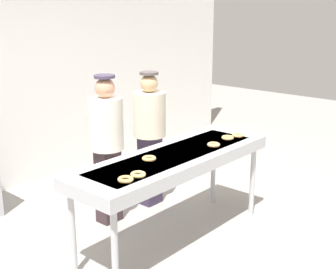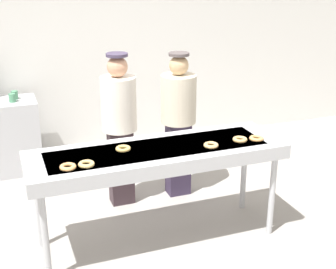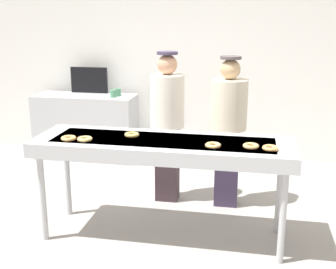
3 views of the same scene
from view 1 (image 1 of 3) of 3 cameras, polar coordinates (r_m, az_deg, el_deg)
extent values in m
plane|color=#9E9993|center=(4.76, 0.72, -12.93)|extent=(16.00, 16.00, 0.00)
cube|color=white|center=(6.14, -17.58, 9.05)|extent=(8.00, 0.12, 3.29)
cube|color=#B7BABF|center=(4.41, 0.76, -3.19)|extent=(2.26, 0.69, 0.13)
cube|color=slate|center=(4.41, 0.76, -2.88)|extent=(1.92, 0.48, 0.08)
cylinder|color=#B7BABF|center=(3.76, -6.59, -14.52)|extent=(0.06, 0.06, 0.79)
cylinder|color=#B7BABF|center=(5.22, 10.38, -5.75)|extent=(0.06, 0.06, 0.79)
cylinder|color=#B7BABF|center=(4.13, -11.70, -11.86)|extent=(0.06, 0.06, 0.79)
cylinder|color=#B7BABF|center=(5.49, 5.60, -4.47)|extent=(0.06, 0.06, 0.79)
torus|color=#DEB962|center=(4.22, -2.35, -2.98)|extent=(0.15, 0.15, 0.03)
torus|color=#ECAA61|center=(3.74, -5.26, -5.54)|extent=(0.13, 0.13, 0.03)
torus|color=#E6B268|center=(4.91, 7.38, -0.40)|extent=(0.15, 0.15, 0.03)
torus|color=#DFAE6D|center=(4.65, 5.66, -1.26)|extent=(0.18, 0.18, 0.03)
torus|color=#EDAA61|center=(5.02, 8.62, -0.09)|extent=(0.17, 0.17, 0.03)
torus|color=#DDB76D|center=(3.83, -3.72, -4.94)|extent=(0.18, 0.18, 0.03)
cube|color=#332840|center=(5.43, -2.23, -4.38)|extent=(0.24, 0.18, 0.83)
cylinder|color=beige|center=(5.24, -2.31, 2.51)|extent=(0.37, 0.37, 0.51)
sphere|color=tan|center=(5.17, -2.35, 6.33)|extent=(0.20, 0.20, 0.20)
cylinder|color=#514849|center=(5.15, -2.36, 7.59)|extent=(0.21, 0.21, 0.03)
cube|color=#33252B|center=(5.03, -7.37, -6.24)|extent=(0.24, 0.18, 0.82)
cylinder|color=silver|center=(4.82, -7.65, 1.32)|extent=(0.36, 0.36, 0.55)
sphere|color=tan|center=(4.74, -7.81, 5.72)|extent=(0.20, 0.20, 0.20)
cylinder|color=#3F364E|center=(4.72, -7.87, 7.12)|extent=(0.21, 0.21, 0.03)
camera|label=2|loc=(2.15, 68.04, 10.91)|focal=50.75mm
camera|label=3|loc=(4.03, 53.65, 4.74)|focal=46.90mm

